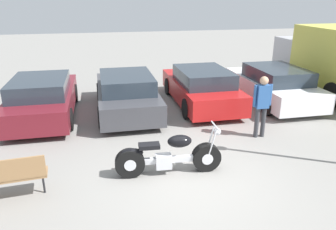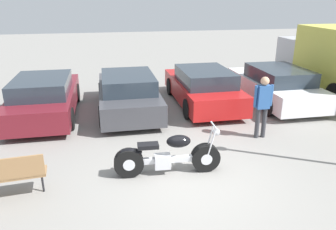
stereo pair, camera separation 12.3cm
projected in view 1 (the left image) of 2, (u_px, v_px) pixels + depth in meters
ground_plane at (190, 180)px, 6.84m from camera, size 60.00×60.00×0.00m
motorcycle at (167, 156)px, 6.98m from camera, size 2.29×0.62×1.04m
parked_car_maroon at (43, 98)px, 10.23m from camera, size 1.91×4.40×1.29m
parked_car_dark_grey at (127, 93)px, 10.72m from camera, size 1.91×4.40×1.29m
parked_car_red at (201, 87)px, 11.43m from camera, size 1.91×4.40×1.29m
parked_car_white at (273, 85)px, 11.73m from camera, size 1.91×4.40×1.29m
park_bench at (5, 175)px, 5.98m from camera, size 1.49×0.53×0.89m
person_standing at (262, 102)px, 8.62m from camera, size 0.52×0.23×1.68m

